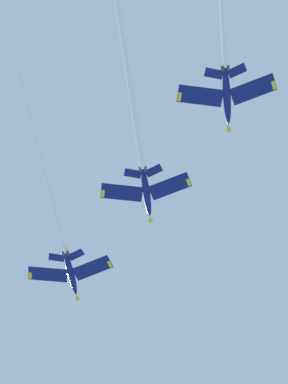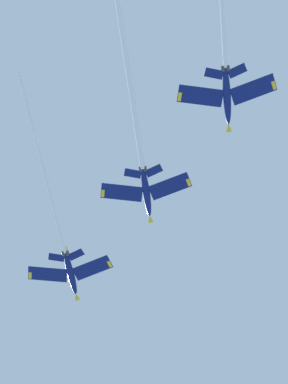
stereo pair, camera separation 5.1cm
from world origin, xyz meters
TOP-DOWN VIEW (x-y plane):
  - jet_lead at (-19.11, -27.47)m, footprint 38.60×43.35m
  - jet_second at (11.33, -31.45)m, footprint 38.75×42.34m
  - jet_third at (34.68, -29.48)m, footprint 35.87×38.38m

SIDE VIEW (x-z plane):
  - jet_third at x=34.68m, z-range 115.71..126.13m
  - jet_second at x=11.33m, z-range 118.50..130.15m
  - jet_lead at x=-19.11m, z-range 122.54..133.93m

